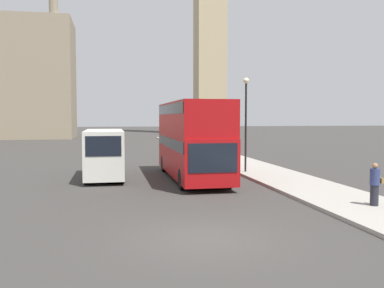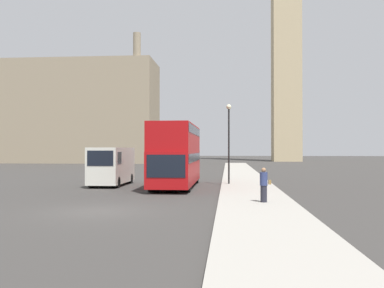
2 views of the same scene
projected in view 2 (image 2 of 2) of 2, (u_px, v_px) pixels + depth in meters
The scene contains 7 objects.
ground_plane at pixel (99, 211), 18.15m from camera, with size 300.00×300.00×0.00m, color #383533.
sidewalk_strip at pixel (261, 211), 17.58m from camera, with size 3.66×120.00×0.15m.
building_block_distant at pixel (71, 113), 83.62m from camera, with size 33.04×11.48×23.83m.
red_double_decker_bus at pixel (176, 153), 29.66m from camera, with size 2.61×10.04×4.30m.
white_van at pixel (112, 165), 30.98m from camera, with size 2.11×5.76×2.75m.
pedestrian at pixel (264, 185), 20.06m from camera, with size 0.52×0.36×1.62m.
street_lamp at pixel (229, 132), 30.84m from camera, with size 0.36×0.36×5.73m.
Camera 2 is at (5.47, -17.78, 2.64)m, focal length 40.00 mm.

